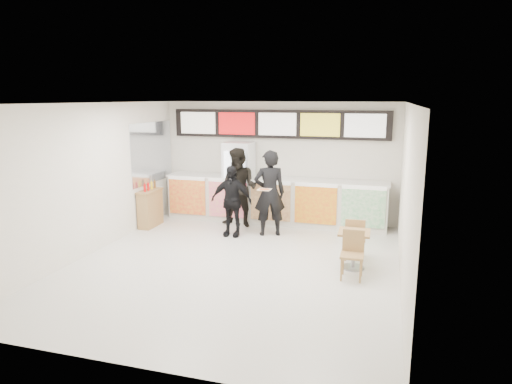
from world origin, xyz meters
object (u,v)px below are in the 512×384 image
at_px(customer_main, 270,193).
at_px(condiment_ledge, 150,208).
at_px(customer_left, 239,188).
at_px(cafe_table, 354,243).
at_px(drinks_fridge, 239,182).
at_px(service_counter, 274,200).
at_px(customer_mid, 231,201).

xyz_separation_m(customer_main, condiment_ledge, (-2.97, -0.11, -0.52)).
bearing_deg(customer_left, customer_main, -21.96).
relative_size(customer_left, condiment_ledge, 1.78).
bearing_deg(cafe_table, drinks_fridge, 138.05).
bearing_deg(service_counter, customer_mid, -116.39).
xyz_separation_m(service_counter, customer_main, (0.15, -1.06, 0.41)).
bearing_deg(customer_main, customer_mid, -3.38).
distance_m(customer_main, condiment_ledge, 3.02).
relative_size(customer_left, cafe_table, 1.33).
distance_m(service_counter, customer_main, 1.14).
xyz_separation_m(drinks_fridge, customer_left, (0.20, -0.56, -0.04)).
bearing_deg(cafe_table, customer_left, 142.75).
bearing_deg(customer_mid, cafe_table, -26.07).
height_order(service_counter, cafe_table, service_counter).
bearing_deg(drinks_fridge, customer_left, -70.42).
height_order(service_counter, customer_left, customer_left).
bearing_deg(condiment_ledge, cafe_table, -16.58).
bearing_deg(customer_main, cafe_table, 119.22).
xyz_separation_m(customer_main, customer_left, (-0.89, 0.51, -0.02)).
bearing_deg(drinks_fridge, condiment_ledge, -147.89).
distance_m(drinks_fridge, cafe_table, 4.12).
relative_size(customer_main, condiment_ledge, 1.82).
distance_m(customer_mid, cafe_table, 3.14).
height_order(service_counter, condiment_ledge, service_counter).
distance_m(customer_main, customer_left, 1.03).
relative_size(service_counter, drinks_fridge, 2.78).
bearing_deg(customer_mid, customer_left, 94.01).
relative_size(customer_left, customer_mid, 1.18).
height_order(drinks_fridge, cafe_table, drinks_fridge).
bearing_deg(customer_main, drinks_fridge, -66.95).
xyz_separation_m(cafe_table, condiment_ledge, (-4.99, 1.49, -0.03)).
xyz_separation_m(drinks_fridge, customer_mid, (0.27, -1.35, -0.19)).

